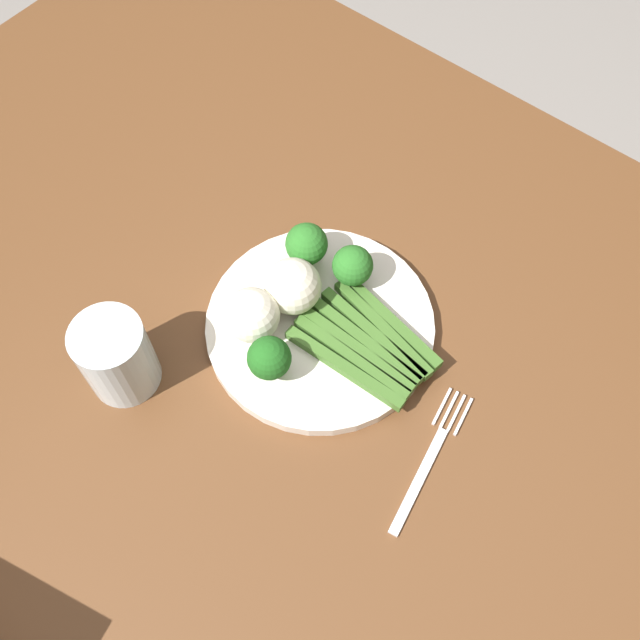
{
  "coord_description": "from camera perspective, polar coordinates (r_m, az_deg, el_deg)",
  "views": [
    {
      "loc": [
        0.26,
        -0.28,
        1.45
      ],
      "look_at": [
        0.02,
        0.01,
        0.77
      ],
      "focal_mm": 40.98,
      "sensor_mm": 36.0,
      "label": 1
    }
  ],
  "objects": [
    {
      "name": "cauliflower_right",
      "position": [
        0.78,
        -2.14,
        2.65
      ],
      "size": [
        0.06,
        0.06,
        0.06
      ],
      "primitive_type": "sphere",
      "color": "silver",
      "rests_on": "plate"
    },
    {
      "name": "cauliflower_back",
      "position": [
        0.76,
        -5.34,
        0.38
      ],
      "size": [
        0.06,
        0.06,
        0.06
      ],
      "primitive_type": "sphere",
      "color": "white",
      "rests_on": "plate"
    },
    {
      "name": "dining_table",
      "position": [
        0.9,
        -1.5,
        -3.86
      ],
      "size": [
        1.29,
        0.91,
        0.75
      ],
      "color": "brown",
      "rests_on": "ground_plane"
    },
    {
      "name": "fork",
      "position": [
        0.75,
        8.56,
        -10.63
      ],
      "size": [
        0.05,
        0.17,
        0.0
      ],
      "rotation": [
        0.0,
        0.0,
        1.75
      ],
      "color": "silver",
      "rests_on": "dining_table"
    },
    {
      "name": "broccoli_front_left",
      "position": [
        0.79,
        2.56,
        4.23
      ],
      "size": [
        0.04,
        0.04,
        0.06
      ],
      "color": "#568E33",
      "rests_on": "plate"
    },
    {
      "name": "ground_plane",
      "position": [
        1.51,
        -0.92,
        -14.36
      ],
      "size": [
        6.0,
        6.0,
        0.02
      ],
      "primitive_type": "cube",
      "color": "gray"
    },
    {
      "name": "plate",
      "position": [
        0.8,
        0.0,
        -0.43
      ],
      "size": [
        0.25,
        0.25,
        0.01
      ],
      "primitive_type": "cylinder",
      "color": "silver",
      "rests_on": "dining_table"
    },
    {
      "name": "water_glass",
      "position": [
        0.76,
        -15.62,
        -2.77
      ],
      "size": [
        0.07,
        0.07,
        0.09
      ],
      "primitive_type": "cylinder",
      "color": "silver",
      "rests_on": "dining_table"
    },
    {
      "name": "asparagus_bundle",
      "position": [
        0.77,
        3.62,
        -1.8
      ],
      "size": [
        0.15,
        0.1,
        0.01
      ],
      "rotation": [
        0.0,
        0.0,
        3.09
      ],
      "color": "#3D6626",
      "rests_on": "plate"
    },
    {
      "name": "broccoli_front",
      "position": [
        0.74,
        -3.98,
        -3.02
      ],
      "size": [
        0.05,
        0.05,
        0.06
      ],
      "color": "#4C7F2B",
      "rests_on": "plate"
    },
    {
      "name": "broccoli_back_right",
      "position": [
        0.8,
        -1.06,
        5.92
      ],
      "size": [
        0.05,
        0.05,
        0.06
      ],
      "color": "#568E33",
      "rests_on": "plate"
    }
  ]
}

